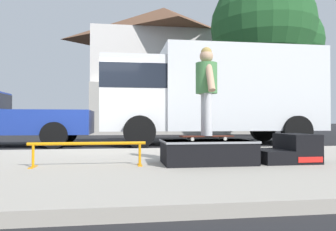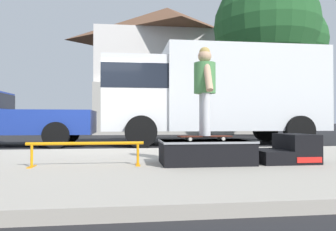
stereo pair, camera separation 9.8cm
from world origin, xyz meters
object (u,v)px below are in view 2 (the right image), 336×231
at_px(skate_box, 206,151).
at_px(skateboard, 205,137).
at_px(kicker_ramp, 288,151).
at_px(box_truck, 211,91).
at_px(grind_rail, 86,148).
at_px(street_tree_main, 272,30).
at_px(skater_kid, 205,83).

distance_m(skate_box, skateboard, 0.22).
bearing_deg(kicker_ramp, skate_box, 179.98).
height_order(skateboard, box_truck, box_truck).
distance_m(grind_rail, street_tree_main, 13.88).
relative_size(skate_box, skater_kid, 1.02).
bearing_deg(skateboard, grind_rail, 179.94).
xyz_separation_m(skate_box, grind_rail, (-1.71, -0.03, 0.07)).
height_order(box_truck, street_tree_main, street_tree_main).
bearing_deg(skateboard, box_truck, 73.97).
xyz_separation_m(box_truck, street_tree_main, (4.44, 4.95, 3.55)).
relative_size(skateboard, street_tree_main, 0.10).
xyz_separation_m(grind_rail, skater_kid, (1.69, -0.00, 0.92)).
distance_m(grind_rail, skater_kid, 1.93).
bearing_deg(skate_box, skateboard, -124.15).
bearing_deg(skate_box, grind_rail, -179.07).
bearing_deg(skater_kid, grind_rail, 179.94).
height_order(skate_box, skateboard, skateboard).
relative_size(skateboard, skater_kid, 0.61).
bearing_deg(kicker_ramp, skater_kid, -178.71).
relative_size(kicker_ramp, box_truck, 0.12).
height_order(skater_kid, street_tree_main, street_tree_main).
bearing_deg(box_truck, kicker_ramp, -93.02).
xyz_separation_m(skater_kid, street_tree_main, (6.02, 10.46, 3.96)).
bearing_deg(box_truck, street_tree_main, 48.11).
relative_size(grind_rail, box_truck, 0.23).
xyz_separation_m(kicker_ramp, grind_rail, (-2.99, -0.03, 0.08)).
bearing_deg(kicker_ramp, grind_rail, -179.48).
distance_m(kicker_ramp, skater_kid, 1.64).
relative_size(kicker_ramp, grind_rail, 0.53).
height_order(skater_kid, box_truck, box_truck).
bearing_deg(box_truck, skater_kid, -106.03).
height_order(grind_rail, skateboard, skateboard).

